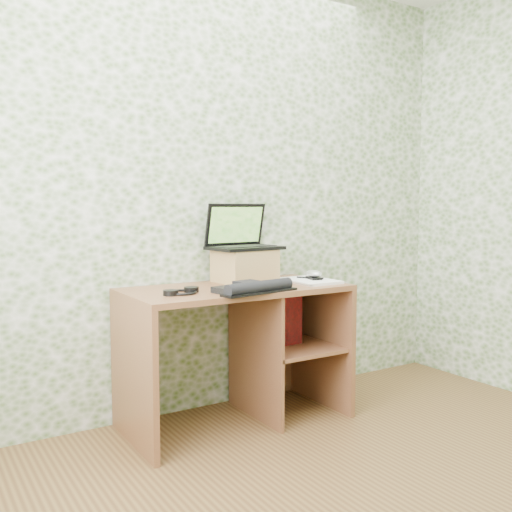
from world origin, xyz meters
TOP-DOWN VIEW (x-y plane):
  - wall_back at (0.00, 1.75)m, footprint 3.50×0.00m
  - desk at (0.08, 1.47)m, footprint 1.20×0.60m
  - riser at (0.14, 1.58)m, footprint 0.33×0.28m
  - laptop at (0.14, 1.63)m, footprint 0.41×0.31m
  - keyboard at (-0.01, 1.23)m, footprint 0.45×0.29m
  - headphones at (-0.35, 1.37)m, footprint 0.21×0.20m
  - notepad at (0.46, 1.38)m, footprint 0.23×0.33m
  - mouse at (0.48, 1.37)m, footprint 0.10×0.13m
  - pen at (0.48, 1.41)m, footprint 0.10×0.13m
  - red_box at (0.29, 1.44)m, footprint 0.26×0.10m

SIDE VIEW (x-z plane):
  - desk at x=0.08m, z-range 0.11..0.86m
  - red_box at x=0.29m, z-range 0.39..0.70m
  - notepad at x=0.46m, z-range 0.75..0.77m
  - headphones at x=-0.35m, z-range 0.75..0.77m
  - pen at x=0.48m, z-range 0.77..0.77m
  - keyboard at x=-0.01m, z-range 0.74..0.80m
  - mouse at x=0.48m, z-range 0.77..0.81m
  - riser at x=0.14m, z-range 0.75..0.94m
  - laptop at x=0.14m, z-range 0.87..1.13m
  - wall_back at x=0.00m, z-range -0.45..3.05m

